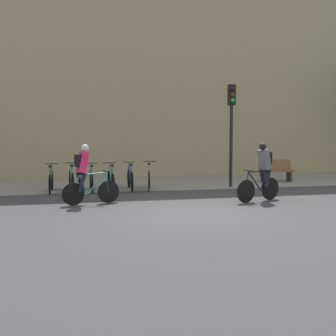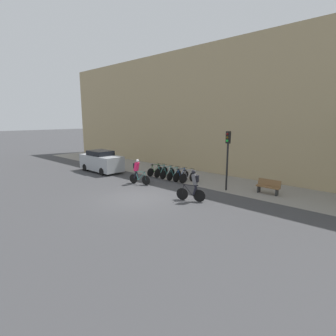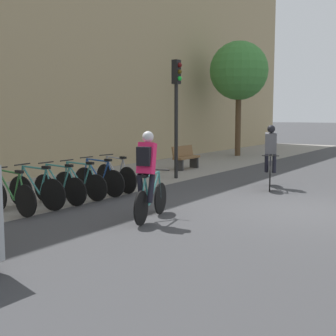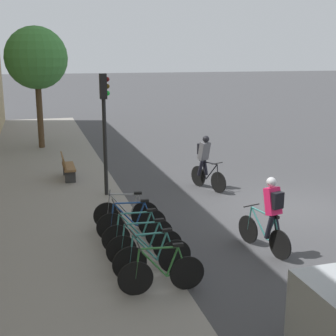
% 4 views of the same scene
% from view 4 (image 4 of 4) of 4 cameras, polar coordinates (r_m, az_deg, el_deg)
% --- Properties ---
extents(ground, '(200.00, 200.00, 0.00)m').
position_cam_4_polar(ground, '(14.18, 14.98, -4.75)').
color(ground, '#3D3D3F').
extents(kerb_strip, '(44.00, 4.50, 0.01)m').
position_cam_4_polar(kerb_strip, '(12.28, -13.47, -7.54)').
color(kerb_strip, gray).
rests_on(kerb_strip, ground).
extents(cyclist_pink, '(1.69, 0.60, 1.77)m').
position_cam_4_polar(cyclist_pink, '(10.64, 12.33, -5.43)').
color(cyclist_pink, black).
rests_on(cyclist_pink, ground).
extents(cyclist_grey, '(1.60, 0.69, 1.79)m').
position_cam_4_polar(cyclist_grey, '(15.50, 4.56, 0.89)').
color(cyclist_grey, black).
rests_on(cyclist_grey, ground).
extents(parked_bike_0, '(0.46, 1.66, 0.97)m').
position_cam_4_polar(parked_bike_0, '(8.96, -0.77, -12.63)').
color(parked_bike_0, black).
rests_on(parked_bike_0, ground).
extents(parked_bike_1, '(0.46, 1.66, 0.99)m').
position_cam_4_polar(parked_bike_1, '(9.56, -1.88, -10.80)').
color(parked_bike_1, black).
rests_on(parked_bike_1, ground).
extents(parked_bike_2, '(0.46, 1.68, 0.97)m').
position_cam_4_polar(parked_bike_2, '(10.18, -2.84, -9.32)').
color(parked_bike_2, black).
rests_on(parked_bike_2, ground).
extents(parked_bike_3, '(0.46, 1.68, 0.96)m').
position_cam_4_polar(parked_bike_3, '(10.80, -3.68, -7.94)').
color(parked_bike_3, black).
rests_on(parked_bike_3, ground).
extents(parked_bike_4, '(0.46, 1.72, 0.98)m').
position_cam_4_polar(parked_bike_4, '(11.42, -4.44, -6.65)').
color(parked_bike_4, black).
rests_on(parked_bike_4, ground).
extents(parked_bike_5, '(0.49, 1.65, 0.99)m').
position_cam_4_polar(parked_bike_5, '(12.06, -5.11, -5.52)').
color(parked_bike_5, black).
rests_on(parked_bike_5, ground).
extents(traffic_light_pole, '(0.26, 0.30, 3.81)m').
position_cam_4_polar(traffic_light_pole, '(14.56, -7.76, 6.70)').
color(traffic_light_pole, black).
rests_on(traffic_light_pole, ground).
extents(bench, '(1.41, 0.44, 0.89)m').
position_cam_4_polar(bench, '(17.12, -12.17, 0.18)').
color(bench, brown).
rests_on(bench, ground).
extents(street_tree_0, '(2.88, 2.88, 5.65)m').
position_cam_4_polar(street_tree_0, '(22.95, -15.77, 12.74)').
color(street_tree_0, '#4C3823').
rests_on(street_tree_0, ground).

